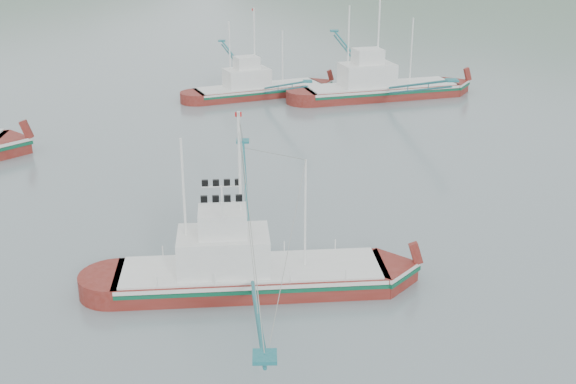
{
  "coord_description": "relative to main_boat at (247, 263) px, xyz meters",
  "views": [
    {
      "loc": [
        -1.06,
        -29.09,
        16.64
      ],
      "look_at": [
        0.0,
        6.0,
        3.2
      ],
      "focal_mm": 45.0,
      "sensor_mm": 36.0,
      "label": 1
    }
  ],
  "objects": [
    {
      "name": "ground",
      "position": [
        2.09,
        -1.56,
        -1.34
      ],
      "size": [
        1200.0,
        1200.0,
        0.0
      ],
      "primitive_type": "plane",
      "color": "slate",
      "rests_on": "ground"
    },
    {
      "name": "main_boat",
      "position": [
        0.0,
        0.0,
        0.0
      ],
      "size": [
        12.95,
        23.15,
        9.37
      ],
      "rotation": [
        0.0,
        0.0,
        0.06
      ],
      "color": "maroon",
      "rests_on": "ground"
    },
    {
      "name": "bg_boat_far",
      "position": [
        0.2,
        39.33,
        0.5
      ],
      "size": [
        12.94,
        21.9,
        9.23
      ],
      "rotation": [
        0.0,
        0.0,
        0.37
      ],
      "color": "maroon",
      "rests_on": "ground"
    },
    {
      "name": "bg_boat_right",
      "position": [
        12.07,
        38.44,
        0.7
      ],
      "size": [
        15.68,
        26.95,
        11.11
      ],
      "rotation": [
        0.0,
        0.0,
        0.25
      ],
      "color": "maroon",
      "rests_on": "ground"
    }
  ]
}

